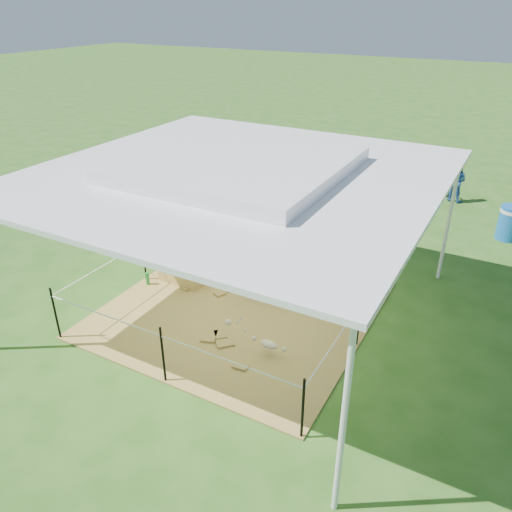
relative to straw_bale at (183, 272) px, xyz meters
The scene contains 14 objects.
ground 1.57m from the straw_bale, 11.02° to the right, with size 90.00×90.00×0.00m, color #2D5919.
hay_patch 1.57m from the straw_bale, 11.02° to the right, with size 4.60×4.60×0.03m, color brown.
canopy_tent 2.91m from the straw_bale, 11.02° to the right, with size 6.30×6.30×2.90m.
rope_fence 1.61m from the straw_bale, 11.02° to the right, with size 4.54×4.54×1.00m.
straw_bale is the anchor object (origin of this frame).
dark_cloth 0.23m from the straw_bale, ahead, with size 1.00×0.52×0.05m, color black.
woman 0.78m from the straw_bale, ahead, with size 0.41×0.27×1.12m, color #B22911.
green_bottle 0.71m from the straw_bale, 140.71° to the right, with size 0.07×0.07×0.26m, color #1B7C2E.
pony 1.62m from the straw_bale, 10.04° to the left, with size 0.46×1.02×0.86m, color #47474C.
pink_hat 1.75m from the straw_bale, 10.04° to the left, with size 0.27×0.27×0.12m, color pink.
foal 2.91m from the straw_bale, 25.77° to the right, with size 0.86×0.48×0.48m, color tan, non-canonical shape.
trash_barrel 7.81m from the straw_bale, 44.20° to the left, with size 0.53×0.53×0.83m, color #1760B1.
picnic_table_near 8.30m from the straw_bale, 70.56° to the left, with size 1.69×1.22×0.70m, color brown.
distant_person 8.49m from the straw_bale, 61.70° to the left, with size 0.57×0.44×1.17m, color #305AB6.
Camera 1 is at (4.01, -6.70, 5.19)m, focal length 35.00 mm.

